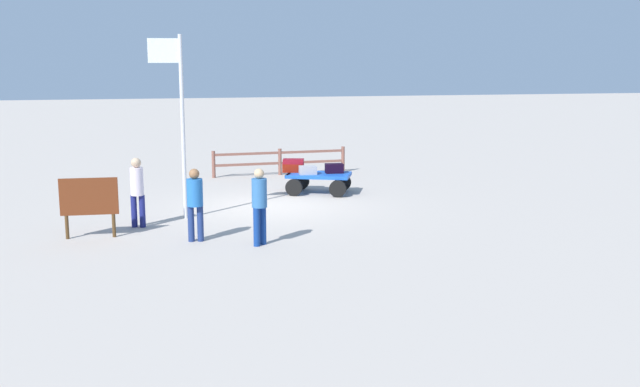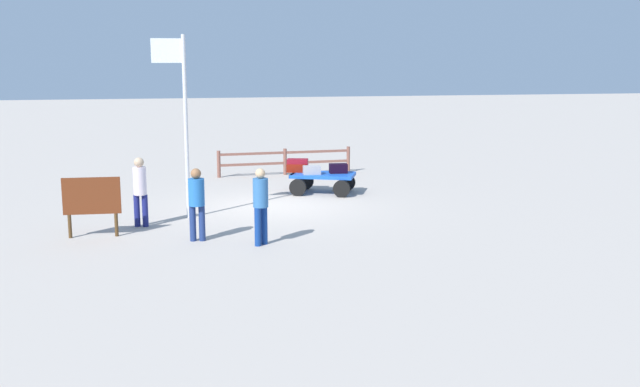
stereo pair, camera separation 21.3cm
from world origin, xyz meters
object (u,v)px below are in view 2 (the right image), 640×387
object	(u,v)px
suitcase_tan	(297,168)
suitcase_dark	(298,165)
luggage_cart	(322,179)
suitcase_grey	(338,168)
worker_supervisor	(140,187)
worker_trailing	(197,199)
worker_lead	(261,201)
flagpole	(182,111)
signboard	(92,199)
suitcase_olive	(312,170)

from	to	relation	value
suitcase_tan	suitcase_dark	distance (m)	0.08
luggage_cart	suitcase_grey	world-z (taller)	suitcase_grey
worker_supervisor	suitcase_tan	bearing A→B (deg)	-139.65
worker_trailing	worker_supervisor	bearing A→B (deg)	-54.50
suitcase_grey	suitcase_dark	world-z (taller)	suitcase_dark
suitcase_dark	worker_lead	bearing A→B (deg)	72.17
flagpole	signboard	size ratio (longest dim) A/B	3.35
luggage_cart	signboard	size ratio (longest dim) A/B	1.58
suitcase_tan	suitcase_dark	world-z (taller)	suitcase_dark
suitcase_tan	worker_lead	xyz separation A→B (m)	(1.98, 6.24, 0.24)
suitcase_olive	flagpole	xyz separation A→B (m)	(3.81, 2.52, 1.95)
luggage_cart	worker_trailing	world-z (taller)	worker_trailing
suitcase_grey	worker_supervisor	world-z (taller)	worker_supervisor
suitcase_olive	suitcase_dark	size ratio (longest dim) A/B	0.76
suitcase_tan	flagpole	xyz separation A→B (m)	(3.46, 3.06, 1.95)
luggage_cart	flagpole	distance (m)	5.40
worker_trailing	worker_supervisor	world-z (taller)	worker_supervisor
luggage_cart	signboard	world-z (taller)	signboard
luggage_cart	suitcase_olive	distance (m)	0.46
suitcase_grey	flagpole	world-z (taller)	flagpole
worker_trailing	signboard	xyz separation A→B (m)	(2.26, -0.87, -0.07)
luggage_cart	worker_lead	distance (m)	6.41
suitcase_dark	flagpole	size ratio (longest dim) A/B	0.15
suitcase_grey	flagpole	distance (m)	5.65
worker_lead	worker_trailing	bearing A→B (deg)	-27.33
signboard	suitcase_olive	bearing A→B (deg)	-144.89
suitcase_tan	worker_lead	world-z (taller)	worker_lead
suitcase_olive	signboard	distance (m)	7.22
signboard	suitcase_grey	bearing A→B (deg)	-147.94
worker_supervisor	worker_lead	bearing A→B (deg)	136.60
suitcase_dark	worker_supervisor	xyz separation A→B (m)	(4.55, 3.85, 0.15)
suitcase_tan	suitcase_grey	bearing A→B (deg)	157.82
worker_supervisor	flagpole	xyz separation A→B (m)	(-1.06, -0.78, 1.73)
suitcase_grey	suitcase_olive	bearing A→B (deg)	4.32
luggage_cart	suitcase_dark	world-z (taller)	suitcase_dark
worker_supervisor	signboard	distance (m)	1.34
worker_lead	flagpole	bearing A→B (deg)	-65.05
suitcase_dark	worker_supervisor	bearing A→B (deg)	40.25
worker_lead	signboard	distance (m)	3.89
suitcase_dark	flagpole	bearing A→B (deg)	41.38
worker_lead	worker_supervisor	distance (m)	3.49
suitcase_tan	worker_supervisor	size ratio (longest dim) A/B	0.40
suitcase_grey	worker_supervisor	size ratio (longest dim) A/B	0.33
luggage_cart	worker_lead	world-z (taller)	worker_lead
worker_lead	worker_trailing	xyz separation A→B (m)	(1.31, -0.68, -0.02)
luggage_cart	suitcase_dark	size ratio (longest dim) A/B	3.10
suitcase_dark	signboard	world-z (taller)	signboard
worker_lead	luggage_cart	bearing A→B (deg)	-114.71
suitcase_olive	suitcase_dark	distance (m)	0.65
luggage_cart	suitcase_grey	bearing A→B (deg)	174.34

